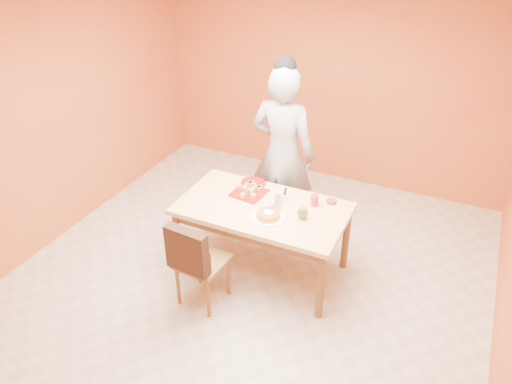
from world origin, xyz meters
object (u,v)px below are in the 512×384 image
at_px(person, 283,154).
at_px(magenta_glass, 315,200).
at_px(dining_chair, 201,260).
at_px(dining_table, 263,215).
at_px(egg_ornament, 303,213).
at_px(pastry_platter, 249,193).
at_px(checker_tin, 332,201).
at_px(sponge_cake, 268,215).
at_px(red_dinner_plate, 253,183).

relative_size(person, magenta_glass, 17.97).
bearing_deg(person, dining_chair, 82.02).
bearing_deg(person, dining_table, 98.84).
relative_size(dining_table, egg_ornament, 12.40).
xyz_separation_m(pastry_platter, magenta_glass, (0.66, 0.08, 0.04)).
bearing_deg(pastry_platter, dining_table, -35.60).
relative_size(dining_table, dining_chair, 1.74).
bearing_deg(dining_table, person, 98.14).
height_order(dining_chair, checker_tin, dining_chair).
height_order(dining_table, pastry_platter, pastry_platter).
distance_m(person, sponge_cake, 0.93).
bearing_deg(red_dinner_plate, checker_tin, -0.34).
height_order(pastry_platter, red_dinner_plate, pastry_platter).
relative_size(dining_table, checker_tin, 16.50).
distance_m(dining_chair, magenta_glass, 1.21).
bearing_deg(egg_ornament, dining_table, 175.84).
bearing_deg(egg_ornament, red_dinner_plate, 150.59).
relative_size(dining_table, magenta_glass, 14.95).
distance_m(magenta_glass, checker_tin, 0.18).
xyz_separation_m(dining_chair, red_dinner_plate, (0.05, 1.00, 0.29)).
relative_size(red_dinner_plate, sponge_cake, 1.17).
height_order(person, egg_ornament, person).
relative_size(red_dinner_plate, egg_ornament, 1.99).
bearing_deg(dining_chair, checker_tin, 53.16).
relative_size(magenta_glass, checker_tin, 1.10).
height_order(dining_table, magenta_glass, magenta_glass).
relative_size(pastry_platter, red_dinner_plate, 1.18).
xyz_separation_m(sponge_cake, magenta_glass, (0.31, 0.39, 0.02)).
bearing_deg(sponge_cake, dining_chair, -131.54).
bearing_deg(person, egg_ornament, 124.95).
distance_m(dining_table, sponge_cake, 0.24).
bearing_deg(pastry_platter, red_dinner_plate, 103.11).
relative_size(red_dinner_plate, checker_tin, 2.65).
height_order(dining_chair, pastry_platter, dining_chair).
xyz_separation_m(person, red_dinner_plate, (-0.16, -0.38, -0.19)).
relative_size(pastry_platter, magenta_glass, 2.84).
bearing_deg(checker_tin, egg_ornament, -113.14).
distance_m(egg_ornament, checker_tin, 0.41).
bearing_deg(red_dinner_plate, dining_table, -52.62).
relative_size(sponge_cake, egg_ornament, 1.70).
xyz_separation_m(egg_ornament, checker_tin, (0.16, 0.37, -0.05)).
xyz_separation_m(dining_table, pastry_platter, (-0.22, 0.16, 0.10)).
distance_m(dining_table, red_dinner_plate, 0.45).
bearing_deg(pastry_platter, egg_ornament, -16.47).
bearing_deg(magenta_glass, dining_chair, -130.21).
height_order(red_dinner_plate, sponge_cake, sponge_cake).
distance_m(dining_chair, checker_tin, 1.36).
height_order(pastry_platter, egg_ornament, egg_ornament).
bearing_deg(egg_ornament, person, 123.95).
bearing_deg(magenta_glass, egg_ornament, -94.89).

